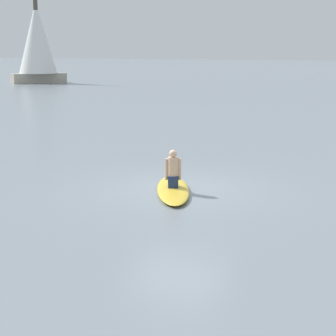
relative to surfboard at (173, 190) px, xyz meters
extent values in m
plane|color=gray|center=(0.05, -0.37, -0.07)|extent=(400.00, 400.00, 0.00)
ellipsoid|color=gold|center=(0.00, 0.00, 0.00)|extent=(2.24, 3.05, 0.14)
cube|color=navy|center=(0.00, 0.00, 0.21)|extent=(0.37, 0.39, 0.29)
cylinder|color=#D6AD8E|center=(0.00, 0.00, 0.58)|extent=(0.37, 0.37, 0.48)
sphere|color=#D6AD8E|center=(0.00, 0.00, 0.91)|extent=(0.19, 0.19, 0.19)
cylinder|color=#D6AD8E|center=(-0.14, -0.08, 0.52)|extent=(0.11, 0.11, 0.53)
cylinder|color=#D6AD8E|center=(0.14, 0.08, 0.52)|extent=(0.11, 0.11, 0.53)
cube|color=#B2A893|center=(36.19, -35.75, 0.46)|extent=(4.52, 5.89, 1.05)
cylinder|color=#4C4238|center=(36.19, -35.75, 5.24)|extent=(0.47, 0.47, 8.52)
cone|color=white|center=(36.19, -35.75, 4.73)|extent=(5.61, 5.61, 7.50)
camera|label=1|loc=(-6.57, 12.05, 3.38)|focal=60.80mm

